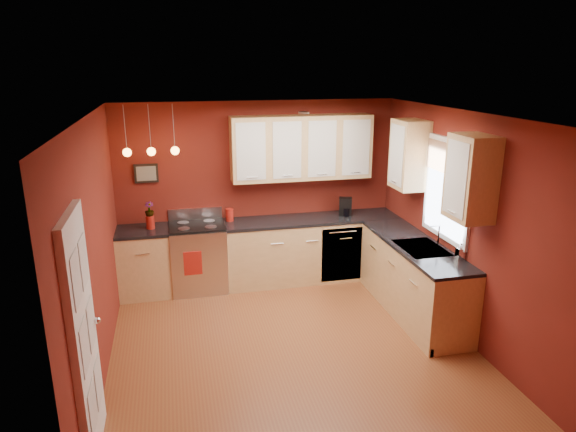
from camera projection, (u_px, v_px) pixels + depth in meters
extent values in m
plane|color=brown|center=(292.00, 345.00, 5.87)|extent=(4.20, 4.20, 0.00)
cube|color=#EDE5CE|center=(292.00, 115.00, 5.12)|extent=(4.00, 4.20, 0.02)
cube|color=maroon|center=(258.00, 192.00, 7.46)|extent=(4.00, 0.02, 2.60)
cube|color=maroon|center=(362.00, 335.00, 3.54)|extent=(4.00, 0.02, 2.60)
cube|color=maroon|center=(95.00, 253.00, 5.07)|extent=(0.02, 4.20, 2.60)
cube|color=maroon|center=(460.00, 225.00, 5.93)|extent=(0.02, 4.20, 2.60)
cube|color=tan|center=(145.00, 263.00, 7.07)|extent=(0.70, 0.60, 0.90)
cube|color=tan|center=(311.00, 250.00, 7.58)|extent=(2.54, 0.60, 0.90)
cube|color=tan|center=(413.00, 280.00, 6.53)|extent=(0.60, 2.10, 0.90)
cube|color=black|center=(142.00, 231.00, 6.93)|extent=(0.70, 0.62, 0.04)
cube|color=black|center=(312.00, 219.00, 7.44)|extent=(2.54, 0.62, 0.04)
cube|color=black|center=(416.00, 245.00, 6.39)|extent=(0.62, 2.10, 0.04)
cube|color=silver|center=(199.00, 258.00, 7.22)|extent=(0.76, 0.64, 0.92)
cube|color=black|center=(200.00, 265.00, 6.93)|extent=(0.55, 0.02, 0.32)
cylinder|color=silver|center=(199.00, 248.00, 6.86)|extent=(0.60, 0.02, 0.02)
cube|color=black|center=(197.00, 226.00, 7.08)|extent=(0.76, 0.60, 0.03)
cylinder|color=gray|center=(184.00, 229.00, 6.91)|extent=(0.16, 0.16, 0.01)
cylinder|color=gray|center=(211.00, 227.00, 6.99)|extent=(0.16, 0.16, 0.01)
cylinder|color=gray|center=(183.00, 223.00, 7.17)|extent=(0.16, 0.16, 0.01)
cylinder|color=gray|center=(209.00, 221.00, 7.25)|extent=(0.16, 0.16, 0.01)
cube|color=silver|center=(195.00, 213.00, 7.34)|extent=(0.76, 0.04, 0.16)
cube|color=silver|center=(342.00, 254.00, 7.39)|extent=(0.60, 0.02, 0.80)
cube|color=gray|center=(421.00, 249.00, 6.25)|extent=(0.50, 0.70, 0.05)
cube|color=black|center=(415.00, 246.00, 6.42)|extent=(0.42, 0.30, 0.02)
cube|color=black|center=(428.00, 255.00, 6.10)|extent=(0.42, 0.30, 0.02)
cylinder|color=silver|center=(439.00, 235.00, 6.25)|extent=(0.02, 0.02, 0.28)
cylinder|color=silver|center=(435.00, 226.00, 6.20)|extent=(0.16, 0.02, 0.02)
cube|color=white|center=(448.00, 190.00, 6.10)|extent=(0.04, 1.02, 1.22)
cube|color=white|center=(446.00, 190.00, 6.10)|extent=(0.01, 0.90, 1.10)
cube|color=#A77753|center=(448.00, 159.00, 5.99)|extent=(0.02, 0.96, 0.36)
cube|color=white|center=(84.00, 338.00, 4.03)|extent=(0.06, 0.82, 2.05)
cube|color=silver|center=(76.00, 279.00, 3.71)|extent=(0.00, 0.28, 0.40)
cube|color=silver|center=(83.00, 261.00, 4.04)|extent=(0.00, 0.28, 0.40)
cube|color=silver|center=(85.00, 347.00, 3.86)|extent=(0.00, 0.28, 0.40)
cube|color=silver|center=(91.00, 324.00, 4.20)|extent=(0.00, 0.28, 0.40)
cube|color=silver|center=(93.00, 408.00, 4.02)|extent=(0.00, 0.28, 0.40)
cube|color=silver|center=(98.00, 382.00, 4.36)|extent=(0.00, 0.28, 0.40)
sphere|color=silver|center=(97.00, 320.00, 4.36)|extent=(0.06, 0.06, 0.06)
cube|color=tan|center=(302.00, 148.00, 7.24)|extent=(2.00, 0.35, 0.90)
cube|color=tan|center=(437.00, 165.00, 6.01)|extent=(0.35, 1.95, 0.90)
cube|color=black|center=(146.00, 173.00, 7.00)|extent=(0.32, 0.03, 0.26)
cylinder|color=gray|center=(125.00, 129.00, 6.47)|extent=(0.01, 0.01, 0.60)
sphere|color=#FFA53F|center=(127.00, 152.00, 6.55)|extent=(0.11, 0.11, 0.11)
cylinder|color=gray|center=(150.00, 128.00, 6.53)|extent=(0.01, 0.01, 0.60)
sphere|color=#FFA53F|center=(151.00, 152.00, 6.62)|extent=(0.11, 0.11, 0.11)
cylinder|color=gray|center=(174.00, 128.00, 6.60)|extent=(0.01, 0.01, 0.60)
sphere|color=#FFA53F|center=(175.00, 151.00, 6.68)|extent=(0.11, 0.11, 0.11)
cylinder|color=#A01911|center=(230.00, 215.00, 7.28)|extent=(0.11, 0.11, 0.16)
cylinder|color=#A01911|center=(229.00, 209.00, 7.25)|extent=(0.12, 0.12, 0.02)
cylinder|color=#A01911|center=(150.00, 222.00, 6.94)|extent=(0.11, 0.11, 0.18)
imported|color=#A01911|center=(149.00, 210.00, 6.89)|extent=(0.13, 0.13, 0.21)
cube|color=black|center=(345.00, 206.00, 7.54)|extent=(0.22, 0.20, 0.26)
cylinder|color=black|center=(346.00, 212.00, 7.51)|extent=(0.13, 0.13, 0.12)
imported|color=silver|center=(461.00, 251.00, 5.85)|extent=(0.09, 0.09, 0.20)
cube|color=#A01911|center=(193.00, 263.00, 6.87)|extent=(0.24, 0.02, 0.33)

